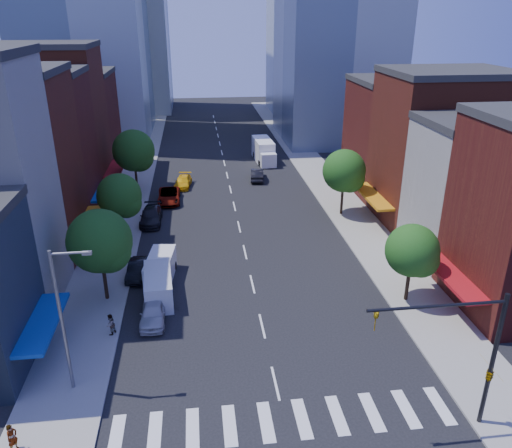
{
  "coord_description": "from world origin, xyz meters",
  "views": [
    {
      "loc": [
        -4.1,
        -23.61,
        20.67
      ],
      "look_at": [
        0.41,
        12.88,
        5.0
      ],
      "focal_mm": 35.0,
      "sensor_mm": 36.0,
      "label": 1
    }
  ],
  "objects": [
    {
      "name": "tree_right_near",
      "position": [
        11.65,
        7.92,
        4.19
      ],
      "size": [
        4.0,
        4.0,
        6.2
      ],
      "color": "black",
      "rests_on": "sidewalk_right"
    },
    {
      "name": "box_truck",
      "position": [
        5.95,
        48.33,
        1.51
      ],
      "size": [
        2.8,
        8.03,
        3.19
      ],
      "rotation": [
        0.0,
        0.0,
        0.06
      ],
      "color": "white",
      "rests_on": "ground"
    },
    {
      "name": "bldg_left_2",
      "position": [
        -21.0,
        20.5,
        8.0
      ],
      "size": [
        12.0,
        9.0,
        16.0
      ],
      "primitive_type": "cube",
      "color": "#572114",
      "rests_on": "ground"
    },
    {
      "name": "streetlight",
      "position": [
        -11.81,
        1.0,
        5.28
      ],
      "size": [
        2.25,
        0.25,
        9.0
      ],
      "color": "slate",
      "rests_on": "sidewalk_left"
    },
    {
      "name": "taxi",
      "position": [
        -5.92,
        37.79,
        0.67
      ],
      "size": [
        2.5,
        4.86,
        1.35
      ],
      "primitive_type": "imported",
      "rotation": [
        0.0,
        0.0,
        -0.14
      ],
      "color": "yellow",
      "rests_on": "ground"
    },
    {
      "name": "bldg_left_4",
      "position": [
        -21.0,
        37.5,
        8.5
      ],
      "size": [
        12.0,
        9.0,
        17.0
      ],
      "primitive_type": "cube",
      "color": "#572114",
      "rests_on": "ground"
    },
    {
      "name": "traffic_signal",
      "position": [
        9.94,
        -4.5,
        4.16
      ],
      "size": [
        7.24,
        2.24,
        8.0
      ],
      "color": "black",
      "rests_on": "sidewalk_right"
    },
    {
      "name": "ground",
      "position": [
        0.0,
        0.0,
        0.0
      ],
      "size": [
        220.0,
        220.0,
        0.0
      ],
      "primitive_type": "plane",
      "color": "black",
      "rests_on": "ground"
    },
    {
      "name": "sidewalk_left",
      "position": [
        -12.5,
        40.0,
        0.07
      ],
      "size": [
        5.0,
        120.0,
        0.15
      ],
      "primitive_type": "cube",
      "color": "gray",
      "rests_on": "ground"
    },
    {
      "name": "parked_car_rear",
      "position": [
        -9.14,
        26.25,
        0.77
      ],
      "size": [
        2.26,
        5.36,
        1.54
      ],
      "primitive_type": "imported",
      "rotation": [
        0.0,
        0.0,
        -0.02
      ],
      "color": "black",
      "rests_on": "ground"
    },
    {
      "name": "bldg_left_5",
      "position": [
        -21.0,
        47.0,
        6.5
      ],
      "size": [
        12.0,
        10.0,
        13.0
      ],
      "primitive_type": "cube",
      "color": "#4E1513",
      "rests_on": "ground"
    },
    {
      "name": "bldg_right_1",
      "position": [
        21.0,
        15.0,
        6.0
      ],
      "size": [
        12.0,
        8.0,
        12.0
      ],
      "primitive_type": "cube",
      "color": "beige",
      "rests_on": "ground"
    },
    {
      "name": "parked_car_third",
      "position": [
        -7.5,
        32.39,
        0.76
      ],
      "size": [
        2.57,
        5.46,
        1.51
      ],
      "primitive_type": "imported",
      "rotation": [
        0.0,
        0.0,
        0.01
      ],
      "color": "#999999",
      "rests_on": "ground"
    },
    {
      "name": "pedestrian_near",
      "position": [
        -13.97,
        -3.42,
        0.95
      ],
      "size": [
        0.63,
        0.7,
        1.61
      ],
      "primitive_type": "imported",
      "rotation": [
        0.0,
        0.0,
        1.05
      ],
      "color": "#999999",
      "rests_on": "sidewalk_left"
    },
    {
      "name": "tree_right_far",
      "position": [
        11.65,
        25.92,
        4.86
      ],
      "size": [
        4.6,
        4.6,
        7.2
      ],
      "color": "black",
      "rests_on": "sidewalk_right"
    },
    {
      "name": "sidewalk_right",
      "position": [
        12.5,
        40.0,
        0.07
      ],
      "size": [
        5.0,
        120.0,
        0.15
      ],
      "primitive_type": "cube",
      "color": "gray",
      "rests_on": "ground"
    },
    {
      "name": "bldg_right_3",
      "position": [
        21.0,
        34.0,
        6.5
      ],
      "size": [
        12.0,
        10.0,
        13.0
      ],
      "primitive_type": "cube",
      "color": "#4E1513",
      "rests_on": "ground"
    },
    {
      "name": "tree_left_far",
      "position": [
        -11.35,
        35.92,
        5.2
      ],
      "size": [
        5.0,
        5.0,
        7.75
      ],
      "color": "black",
      "rests_on": "sidewalk_left"
    },
    {
      "name": "bldg_right_2",
      "position": [
        21.0,
        24.0,
        7.5
      ],
      "size": [
        12.0,
        10.0,
        15.0
      ],
      "primitive_type": "cube",
      "color": "#572114",
      "rests_on": "ground"
    },
    {
      "name": "crosswalk",
      "position": [
        0.0,
        -3.0,
        0.01
      ],
      "size": [
        19.0,
        3.0,
        0.01
      ],
      "primitive_type": "cube",
      "color": "silver",
      "rests_on": "ground"
    },
    {
      "name": "traffic_car_oncoming",
      "position": [
        3.85,
        39.5,
        0.77
      ],
      "size": [
        2.21,
        4.86,
        1.54
      ],
      "primitive_type": "imported",
      "rotation": [
        0.0,
        0.0,
        3.02
      ],
      "color": "black",
      "rests_on": "ground"
    },
    {
      "name": "tree_left_mid",
      "position": [
        -11.35,
        21.92,
        4.53
      ],
      "size": [
        4.2,
        4.2,
        6.65
      ],
      "color": "black",
      "rests_on": "sidewalk_left"
    },
    {
      "name": "cargo_van_far",
      "position": [
        -7.52,
        13.7,
        1.04
      ],
      "size": [
        2.55,
        5.12,
        2.09
      ],
      "rotation": [
        0.0,
        0.0,
        -0.12
      ],
      "color": "white",
      "rests_on": "ground"
    },
    {
      "name": "traffic_car_far",
      "position": [
        6.96,
        49.65,
        0.66
      ],
      "size": [
        1.69,
        3.95,
        1.33
      ],
      "primitive_type": "imported",
      "rotation": [
        0.0,
        0.0,
        3.11
      ],
      "color": "#999999",
      "rests_on": "ground"
    },
    {
      "name": "cargo_van_near",
      "position": [
        -7.49,
        10.58,
        1.09
      ],
      "size": [
        2.46,
        5.3,
        2.2
      ],
      "rotation": [
        0.0,
        0.0,
        0.08
      ],
      "color": "silver",
      "rests_on": "ground"
    },
    {
      "name": "parked_car_front",
      "position": [
        -7.71,
        7.65,
        0.75
      ],
      "size": [
        1.86,
        4.44,
        1.5
      ],
      "primitive_type": "imported",
      "rotation": [
        0.0,
        0.0,
        -0.02
      ],
      "color": "#B4B5B9",
      "rests_on": "ground"
    },
    {
      "name": "pedestrian_far",
      "position": [
        -10.5,
        6.13,
        0.92
      ],
      "size": [
        0.89,
        0.94,
        1.54
      ],
      "primitive_type": "imported",
      "rotation": [
        0.0,
        0.0,
        -2.13
      ],
      "color": "#999999",
      "rests_on": "sidewalk_left"
    },
    {
      "name": "tree_left_near",
      "position": [
        -11.35,
        10.92,
        4.87
      ],
      "size": [
        4.8,
        4.8,
        7.3
      ],
      "color": "black",
      "rests_on": "sidewalk_left"
    },
    {
      "name": "bldg_left_3",
      "position": [
        -21.0,
        29.0,
        7.5
      ],
      "size": [
        12.0,
        8.0,
        15.0
      ],
      "primitive_type": "cube",
      "color": "#4E1513",
      "rests_on": "ground"
    },
    {
      "name": "parked_car_second",
      "position": [
        -9.5,
        14.51,
        0.66
      ],
      "size": [
        1.72,
        4.13,
        1.33
      ],
      "primitive_type": "imported",
      "rotation": [
        0.0,
        0.0,
        -0.08
      ],
      "color": "black",
      "rests_on": "ground"
    }
  ]
}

